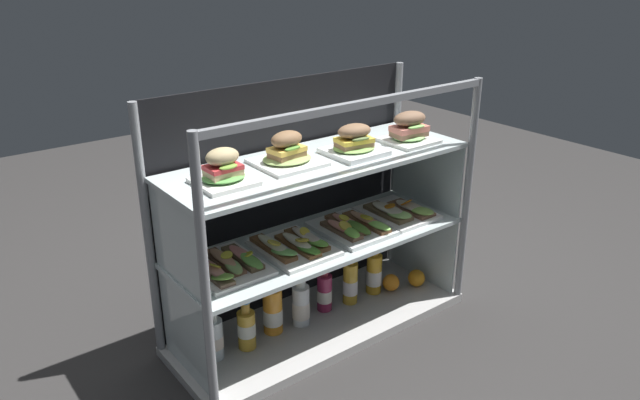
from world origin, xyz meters
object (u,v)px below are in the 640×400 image
plated_roll_sandwich_right_of_center (287,153)px  open_sandwich_tray_near_right_corner (399,211)px  orange_fruit_near_left_post (416,278)px  juice_bottle_near_post (325,292)px  open_sandwich_tray_far_right (227,265)px  plated_roll_sandwich_far_right (223,171)px  juice_bottle_tucked_behind (246,328)px  juice_bottle_front_right_end (214,338)px  juice_bottle_front_left_end (350,283)px  juice_bottle_back_right (301,305)px  plated_roll_sandwich_mid_right (354,143)px  plated_roll_sandwich_left_of_center (409,130)px  open_sandwich_tray_right_of_center (353,227)px  orange_fruit_beside_bottles (391,282)px  open_sandwich_tray_mid_left (294,246)px  juice_bottle_back_center (273,311)px  juice_bottle_front_second (374,273)px

plated_roll_sandwich_right_of_center → open_sandwich_tray_near_right_corner: bearing=-5.0°
open_sandwich_tray_near_right_corner → orange_fruit_near_left_post: (0.10, -0.03, -0.32)m
juice_bottle_near_post → open_sandwich_tray_far_right: bearing=-175.0°
plated_roll_sandwich_far_right → juice_bottle_near_post: 0.75m
juice_bottle_near_post → plated_roll_sandwich_right_of_center: bearing=-173.1°
open_sandwich_tray_near_right_corner → juice_bottle_tucked_behind: (-0.69, 0.04, -0.28)m
open_sandwich_tray_near_right_corner → juice_bottle_tucked_behind: size_ratio=1.43×
juice_bottle_front_right_end → juice_bottle_front_left_end: juice_bottle_front_left_end is taller
plated_roll_sandwich_far_right → juice_bottle_tucked_behind: plated_roll_sandwich_far_right is taller
juice_bottle_front_right_end → juice_bottle_back_right: juice_bottle_back_right is taller
plated_roll_sandwich_mid_right → juice_bottle_front_left_end: bearing=51.7°
plated_roll_sandwich_mid_right → plated_roll_sandwich_left_of_center: plated_roll_sandwich_left_of_center is taller
plated_roll_sandwich_right_of_center → open_sandwich_tray_right_of_center: (0.26, -0.04, -0.33)m
plated_roll_sandwich_mid_right → open_sandwich_tray_far_right: size_ratio=0.65×
plated_roll_sandwich_far_right → orange_fruit_beside_bottles: (0.75, 0.00, -0.66)m
open_sandwich_tray_mid_left → juice_bottle_front_left_end: open_sandwich_tray_mid_left is taller
plated_roll_sandwich_right_of_center → plated_roll_sandwich_mid_right: 0.25m
juice_bottle_front_left_end → orange_fruit_near_left_post: (0.30, -0.07, -0.05)m
plated_roll_sandwich_mid_right → orange_fruit_near_left_post: plated_roll_sandwich_mid_right is taller
plated_roll_sandwich_left_of_center → juice_bottle_back_right: 0.77m
open_sandwich_tray_far_right → orange_fruit_near_left_post: size_ratio=4.01×
juice_bottle_tucked_behind → juice_bottle_back_center: bearing=11.3°
open_sandwich_tray_far_right → plated_roll_sandwich_far_right: bearing=-95.5°
plated_roll_sandwich_far_right → plated_roll_sandwich_left_of_center: size_ratio=0.96×
plated_roll_sandwich_far_right → plated_roll_sandwich_mid_right: bearing=-2.1°
orange_fruit_beside_bottles → juice_bottle_near_post: bearing=170.3°
open_sandwich_tray_far_right → open_sandwich_tray_right_of_center: size_ratio=1.02×
plated_roll_sandwich_right_of_center → juice_bottle_back_center: plated_roll_sandwich_right_of_center is taller
open_sandwich_tray_far_right → orange_fruit_beside_bottles: bearing=-1.1°
orange_fruit_beside_bottles → orange_fruit_near_left_post: size_ratio=0.98×
plated_roll_sandwich_mid_right → juice_bottle_front_left_end: size_ratio=0.84×
open_sandwich_tray_mid_left → juice_bottle_back_center: size_ratio=1.26×
open_sandwich_tray_mid_left → juice_bottle_front_left_end: 0.40m
open_sandwich_tray_mid_left → juice_bottle_front_second: open_sandwich_tray_mid_left is taller
plated_roll_sandwich_right_of_center → juice_bottle_front_left_end: bearing=0.2°
juice_bottle_front_left_end → orange_fruit_near_left_post: size_ratio=3.10×
open_sandwich_tray_near_right_corner → juice_bottle_front_right_end: bearing=176.1°
open_sandwich_tray_right_of_center → orange_fruit_beside_bottles: 0.40m
juice_bottle_back_center → open_sandwich_tray_far_right: bearing=-169.3°
open_sandwich_tray_mid_left → juice_bottle_front_right_end: size_ratio=1.40×
juice_bottle_front_left_end → juice_bottle_near_post: bearing=169.9°
open_sandwich_tray_near_right_corner → juice_bottle_back_right: (-0.45, 0.04, -0.28)m
juice_bottle_near_post → plated_roll_sandwich_left_of_center: bearing=-15.5°
juice_bottle_back_right → orange_fruit_beside_bottles: juice_bottle_back_right is taller
juice_bottle_front_right_end → orange_fruit_near_left_post: 0.91m
open_sandwich_tray_mid_left → juice_bottle_front_right_end: (-0.31, 0.05, -0.28)m
open_sandwich_tray_right_of_center → open_sandwich_tray_mid_left: bearing=178.6°
juice_bottle_front_second → juice_bottle_back_center: bearing=178.0°
juice_bottle_front_left_end → open_sandwich_tray_mid_left: bearing=-172.4°
plated_roll_sandwich_mid_right → juice_bottle_front_right_end: bearing=173.5°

